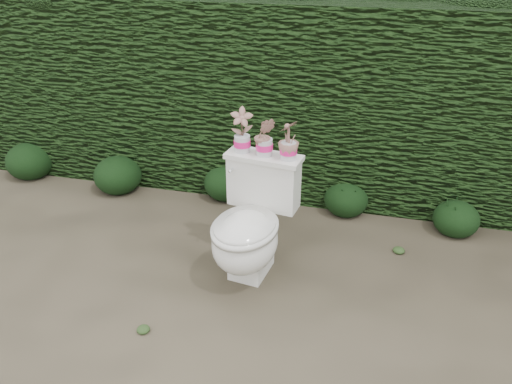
% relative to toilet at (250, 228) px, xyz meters
% --- Properties ---
extents(ground, '(60.00, 60.00, 0.00)m').
position_rel_toilet_xyz_m(ground, '(0.04, -0.10, -0.36)').
color(ground, brown).
rests_on(ground, ground).
extents(hedge, '(8.00, 1.00, 1.60)m').
position_rel_toilet_xyz_m(hedge, '(0.04, 1.50, 0.44)').
color(hedge, '#203E14').
rests_on(hedge, ground).
extents(toilet, '(0.55, 0.73, 0.78)m').
position_rel_toilet_xyz_m(toilet, '(0.00, 0.00, 0.00)').
color(toilet, silver).
rests_on(toilet, ground).
extents(potted_plant_left, '(0.17, 0.13, 0.28)m').
position_rel_toilet_xyz_m(potted_plant_left, '(-0.12, 0.26, 0.56)').
color(potted_plant_left, '#408228').
rests_on(potted_plant_left, toilet).
extents(potted_plant_center, '(0.15, 0.13, 0.24)m').
position_rel_toilet_xyz_m(potted_plant_center, '(0.04, 0.24, 0.54)').
color(potted_plant_center, '#408228').
rests_on(potted_plant_center, toilet).
extents(potted_plant_right, '(0.17, 0.17, 0.24)m').
position_rel_toilet_xyz_m(potted_plant_right, '(0.20, 0.21, 0.54)').
color(potted_plant_right, '#408228').
rests_on(potted_plant_right, toilet).
extents(liriope_clump_0, '(0.43, 0.43, 0.35)m').
position_rel_toilet_xyz_m(liriope_clump_0, '(-2.39, 0.98, -0.18)').
color(liriope_clump_0, black).
rests_on(liriope_clump_0, ground).
extents(liriope_clump_1, '(0.42, 0.42, 0.34)m').
position_rel_toilet_xyz_m(liriope_clump_1, '(-1.45, 0.91, -0.19)').
color(liriope_clump_1, black).
rests_on(liriope_clump_1, ground).
extents(liriope_clump_2, '(0.39, 0.39, 0.32)m').
position_rel_toilet_xyz_m(liriope_clump_2, '(-0.47, 1.02, -0.20)').
color(liriope_clump_2, black).
rests_on(liriope_clump_2, ground).
extents(liriope_clump_3, '(0.36, 0.36, 0.29)m').
position_rel_toilet_xyz_m(liriope_clump_3, '(0.55, 0.99, -0.21)').
color(liriope_clump_3, black).
rests_on(liriope_clump_3, ground).
extents(liriope_clump_4, '(0.35, 0.35, 0.28)m').
position_rel_toilet_xyz_m(liriope_clump_4, '(1.39, 0.89, -0.22)').
color(liriope_clump_4, black).
rests_on(liriope_clump_4, ground).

